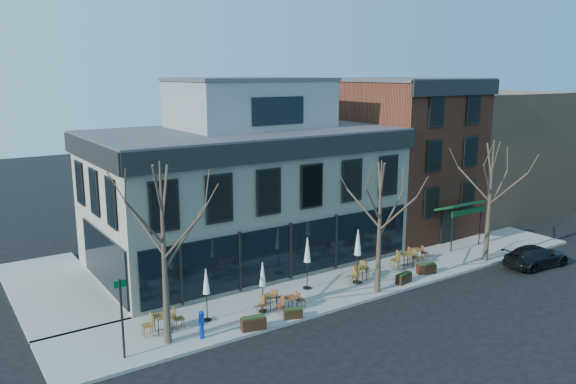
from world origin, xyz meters
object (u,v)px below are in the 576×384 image
cafe_set_0 (163,321)px  umbrella_0 (206,284)px  call_box (202,323)px  parked_sedan (536,256)px

cafe_set_0 → umbrella_0: umbrella_0 is taller
call_box → umbrella_0: bearing=56.8°
parked_sedan → umbrella_0: (-20.07, 3.89, 1.31)m
umbrella_0 → cafe_set_0: bearing=-179.8°
umbrella_0 → call_box: bearing=-123.2°
call_box → cafe_set_0: call_box is taller
parked_sedan → call_box: bearing=88.5°
cafe_set_0 → umbrella_0: size_ratio=0.76×
parked_sedan → call_box: 21.19m
call_box → umbrella_0: (0.98, 1.50, 1.11)m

